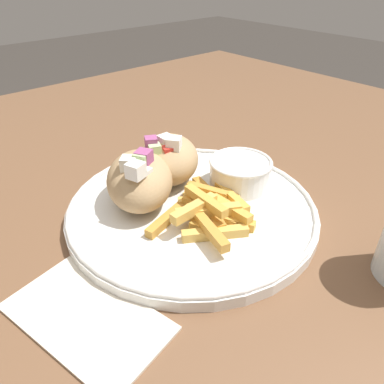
{
  "coord_description": "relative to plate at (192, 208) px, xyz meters",
  "views": [
    {
      "loc": [
        0.26,
        -0.27,
        0.99
      ],
      "look_at": [
        -0.03,
        -0.01,
        0.74
      ],
      "focal_mm": 35.0,
      "sensor_mm": 36.0,
      "label": 1
    }
  ],
  "objects": [
    {
      "name": "table",
      "position": [
        0.03,
        0.01,
        -0.07
      ],
      "size": [
        1.36,
        1.36,
        0.7
      ],
      "color": "brown",
      "rests_on": "ground_plane"
    },
    {
      "name": "napkin",
      "position": [
        0.06,
        -0.18,
        -0.01
      ],
      "size": [
        0.17,
        0.12,
        0.0
      ],
      "rotation": [
        0.0,
        0.0,
        0.21
      ],
      "color": "silver",
      "rests_on": "table"
    },
    {
      "name": "plate",
      "position": [
        0.0,
        0.0,
        0.0
      ],
      "size": [
        0.31,
        0.31,
        0.02
      ],
      "color": "white",
      "rests_on": "table"
    },
    {
      "name": "pita_sandwich_near",
      "position": [
        -0.05,
        -0.04,
        0.04
      ],
      "size": [
        0.14,
        0.13,
        0.07
      ],
      "rotation": [
        0.0,
        0.0,
        -0.59
      ],
      "color": "tan",
      "rests_on": "plate"
    },
    {
      "name": "pita_sandwich_far",
      "position": [
        -0.07,
        0.02,
        0.04
      ],
      "size": [
        0.13,
        0.13,
        0.07
      ],
      "rotation": [
        0.0,
        0.0,
        -0.7
      ],
      "color": "tan",
      "rests_on": "plate"
    },
    {
      "name": "fries_pile",
      "position": [
        0.03,
        0.0,
        0.01
      ],
      "size": [
        0.14,
        0.15,
        0.03
      ],
      "color": "#E5B251",
      "rests_on": "plate"
    },
    {
      "name": "sauce_ramekin",
      "position": [
        0.01,
        0.08,
        0.03
      ],
      "size": [
        0.08,
        0.08,
        0.04
      ],
      "color": "white",
      "rests_on": "plate"
    }
  ]
}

